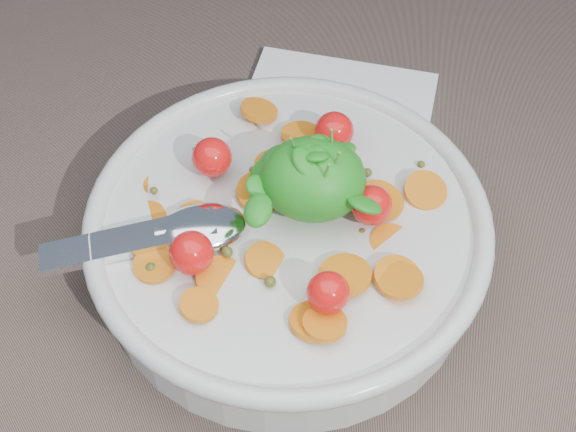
# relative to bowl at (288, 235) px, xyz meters

# --- Properties ---
(ground) EXTENTS (6.00, 6.00, 0.00)m
(ground) POSITION_rel_bowl_xyz_m (-0.00, 0.00, -0.04)
(ground) COLOR #725E51
(ground) RESTS_ON ground
(bowl) EXTENTS (0.33, 0.30, 0.13)m
(bowl) POSITION_rel_bowl_xyz_m (0.00, 0.00, 0.00)
(bowl) COLOR silver
(bowl) RESTS_ON ground
(napkin) EXTENTS (0.19, 0.17, 0.01)m
(napkin) POSITION_rel_bowl_xyz_m (0.03, 0.16, -0.03)
(napkin) COLOR white
(napkin) RESTS_ON ground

